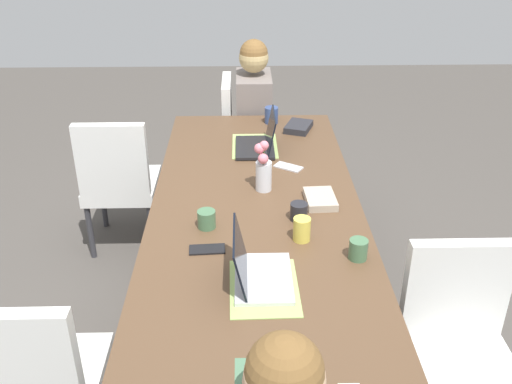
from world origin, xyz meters
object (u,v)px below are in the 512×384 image
at_px(flower_vase, 263,168).
at_px(phone_silver, 288,167).
at_px(coffee_mug_near_right, 271,115).
at_px(laptop_head_right_left_mid, 260,142).
at_px(chair_far_right_near, 36,378).
at_px(coffee_mug_far_left, 207,219).
at_px(dining_table, 256,213).
at_px(person_head_right_left_mid, 254,133).
at_px(laptop_head_left_left_near, 256,271).
at_px(book_red_cover, 299,127).
at_px(coffee_mug_centre_right, 302,229).
at_px(phone_black, 207,249).
at_px(coffee_mug_centre_left, 358,249).
at_px(chair_head_right_left_mid, 243,133).
at_px(chair_far_right_mid, 119,178).
at_px(chair_near_left_far, 459,344).
at_px(book_blue_cover, 320,199).
at_px(coffee_mug_near_left, 299,212).

relative_size(flower_vase, phone_silver, 1.76).
bearing_deg(coffee_mug_near_right, laptop_head_right_left_mid, 168.17).
xyz_separation_m(chair_far_right_near, coffee_mug_far_left, (0.64, -0.61, 0.29)).
xyz_separation_m(dining_table, person_head_right_left_mid, (1.41, -0.02, -0.15)).
height_order(flower_vase, laptop_head_left_left_near, flower_vase).
distance_m(person_head_right_left_mid, book_red_cover, 0.61).
xyz_separation_m(person_head_right_left_mid, coffee_mug_centre_right, (-1.76, -0.17, 0.28)).
height_order(dining_table, phone_black, phone_black).
height_order(laptop_head_left_left_near, coffee_mug_centre_left, laptop_head_left_left_near).
height_order(chair_head_right_left_mid, phone_black, chair_head_right_left_mid).
height_order(chair_far_right_mid, coffee_mug_far_left, chair_far_right_mid).
relative_size(chair_near_left_far, book_blue_cover, 4.50).
xyz_separation_m(chair_far_right_mid, book_red_cover, (0.15, -1.12, 0.27)).
distance_m(chair_far_right_mid, coffee_mug_near_right, 1.04).
height_order(flower_vase, coffee_mug_centre_left, flower_vase).
xyz_separation_m(chair_head_right_left_mid, laptop_head_right_left_mid, (-0.85, -0.09, 0.29)).
height_order(person_head_right_left_mid, chair_far_right_near, person_head_right_left_mid).
bearing_deg(person_head_right_left_mid, book_red_cover, -151.67).
relative_size(chair_far_right_mid, coffee_mug_near_right, 8.66).
xyz_separation_m(flower_vase, coffee_mug_centre_right, (-0.46, -0.15, -0.07)).
distance_m(dining_table, flower_vase, 0.23).
distance_m(chair_near_left_far, coffee_mug_near_left, 0.86).
height_order(dining_table, coffee_mug_near_left, coffee_mug_near_left).
distance_m(coffee_mug_centre_left, coffee_mug_far_left, 0.68).
relative_size(dining_table, phone_black, 15.61).
bearing_deg(chair_far_right_mid, person_head_right_left_mid, -52.53).
relative_size(flower_vase, coffee_mug_far_left, 3.22).
relative_size(chair_far_right_near, coffee_mug_centre_right, 8.56).
bearing_deg(chair_near_left_far, book_blue_cover, 33.73).
relative_size(person_head_right_left_mid, coffee_mug_near_right, 11.50).
height_order(phone_black, phone_silver, same).
xyz_separation_m(coffee_mug_near_left, book_blue_cover, (0.16, -0.12, -0.02)).
relative_size(coffee_mug_near_left, coffee_mug_centre_right, 0.77).
xyz_separation_m(person_head_right_left_mid, coffee_mug_near_right, (-0.37, -0.10, 0.27)).
distance_m(chair_near_left_far, coffee_mug_centre_left, 0.54).
relative_size(chair_far_right_mid, phone_silver, 6.00).
distance_m(coffee_mug_far_left, phone_black, 0.19).
bearing_deg(flower_vase, coffee_mug_centre_right, -162.23).
bearing_deg(chair_near_left_far, coffee_mug_centre_left, 57.71).
distance_m(chair_far_right_near, phone_black, 0.81).
height_order(chair_far_right_near, book_blue_cover, chair_far_right_near).
bearing_deg(book_red_cover, chair_head_right_left_mid, 51.77).
distance_m(coffee_mug_near_right, coffee_mug_centre_left, 1.55).
relative_size(dining_table, laptop_head_left_left_near, 7.32).
height_order(dining_table, person_head_right_left_mid, person_head_right_left_mid).
distance_m(dining_table, coffee_mug_near_left, 0.28).
height_order(chair_near_left_far, coffee_mug_centre_right, chair_near_left_far).
relative_size(chair_near_left_far, coffee_mug_near_left, 11.08).
xyz_separation_m(coffee_mug_near_left, coffee_mug_near_right, (1.21, 0.07, 0.01)).
height_order(laptop_head_left_left_near, coffee_mug_near_left, laptop_head_left_left_near).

